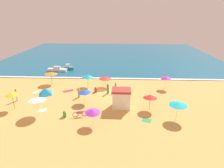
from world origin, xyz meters
name	(u,v)px	position (x,y,z in m)	size (l,w,h in m)	color
ground_plane	(105,91)	(0.00, 0.00, 0.00)	(60.00, 60.00, 0.00)	#E0A856
ocean_water	(112,55)	(0.00, 28.00, 0.05)	(60.00, 44.00, 0.10)	#196084
wave_breaker_foam	(107,78)	(0.00, 6.30, 0.10)	(57.00, 0.70, 0.01)	white
lifeguard_cabana	(121,98)	(2.67, -5.34, 1.35)	(2.55, 1.97, 2.66)	white
beach_umbrella_0	(166,77)	(10.16, 1.72, 2.01)	(2.33, 2.34, 2.26)	silver
beach_umbrella_1	(178,104)	(9.37, -8.06, 2.06)	(2.63, 2.64, 2.26)	silver
beach_umbrella_2	(37,99)	(-7.73, -7.76, 2.17)	(2.69, 2.71, 2.45)	silver
beach_umbrella_3	(150,96)	(6.45, -5.77, 1.92)	(2.12, 2.14, 2.21)	#4C3823
beach_umbrella_4	(84,92)	(-2.51, -4.20, 1.74)	(2.54, 2.54, 1.91)	silver
beach_umbrella_5	(105,78)	(-0.06, 1.96, 1.69)	(2.72, 2.72, 1.91)	silver
beach_umbrella_6	(88,76)	(-3.11, 2.07, 1.91)	(2.69, 2.68, 2.21)	#4C3823
beach_umbrella_7	(12,94)	(-11.71, -6.36, 2.14)	(1.77, 1.76, 2.33)	#4C3823
beach_umbrella_8	(51,73)	(-9.92, 3.09, 2.03)	(3.08, 3.09, 2.28)	#4C3823
beach_umbrella_9	(93,111)	(-0.56, -9.70, 1.76)	(2.01, 2.03, 2.02)	silver
beach_tent	(45,91)	(-9.31, -1.68, 0.55)	(2.29, 2.69, 1.11)	#1999D8
parked_bicycle	(80,114)	(-2.44, -7.97, 0.38)	(1.77, 0.54, 0.76)	black
beachgoer_0	(16,95)	(-12.59, -4.03, 0.93)	(0.36, 0.36, 1.88)	white
beachgoer_1	(108,89)	(0.57, -0.80, 0.80)	(0.54, 0.54, 1.72)	green
beachgoer_2	(65,114)	(-4.34, -8.13, 0.37)	(0.50, 0.50, 0.87)	green
beachgoer_3	(123,91)	(3.02, -0.74, 0.41)	(0.51, 0.51, 0.94)	orange
beachgoer_4	(79,93)	(-3.77, -2.41, 0.74)	(0.41, 0.41, 1.56)	orange
beachgoer_5	(96,90)	(-1.46, -0.33, 0.38)	(0.49, 0.49, 0.90)	red
beachgoer_6	(116,87)	(1.78, -0.18, 0.81)	(0.39, 0.39, 1.64)	green
beach_towel_0	(147,120)	(5.77, -8.52, 0.01)	(1.39, 1.30, 0.01)	green
beach_towel_1	(68,91)	(-6.08, -0.12, 0.01)	(1.89, 1.64, 0.01)	red
beach_towel_2	(36,92)	(-11.25, -0.79, 0.01)	(0.88, 1.44, 0.01)	white
beach_towel_3	(42,110)	(-7.80, -6.68, 0.01)	(1.27, 1.10, 0.01)	white
small_boat_0	(68,68)	(-9.37, 11.88, 0.52)	(2.64, 1.43, 1.28)	teal
small_boat_1	(57,69)	(-11.41, 10.57, 0.46)	(4.31, 1.44, 1.08)	white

